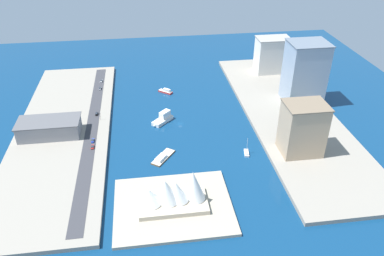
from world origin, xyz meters
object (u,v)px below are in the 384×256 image
(traffic_light_waterfront, at_px, (100,115))
(opera_landmark, at_px, (173,194))
(barge_flat_brown, at_px, (162,157))
(warehouse_low_gray, at_px, (49,128))
(sedan_silver, at_px, (100,88))
(hotel_broad_white, at_px, (272,55))
(pickup_red, at_px, (92,147))
(tugboat_red, at_px, (166,91))
(van_white, at_px, (101,81))
(ferry_white_commuter, at_px, (163,118))
(sailboat_small_white, at_px, (247,153))
(tower_tall_glass, at_px, (305,72))
(apartment_midrise_tan, at_px, (303,128))
(hatchback_blue, at_px, (93,141))
(suv_black, at_px, (97,114))

(traffic_light_waterfront, bearing_deg, opera_landmark, 114.83)
(barge_flat_brown, xyz_separation_m, traffic_light_waterfront, (45.22, -55.09, 6.23))
(warehouse_low_gray, distance_m, sedan_silver, 80.83)
(hotel_broad_white, distance_m, pickup_red, 204.90)
(pickup_red, relative_size, traffic_light_waterfront, 0.79)
(warehouse_low_gray, height_order, pickup_red, warehouse_low_gray)
(tugboat_red, distance_m, sedan_silver, 60.72)
(van_white, bearing_deg, ferry_white_commuter, 124.38)
(sailboat_small_white, bearing_deg, tugboat_red, -65.16)
(ferry_white_commuter, xyz_separation_m, hotel_broad_white, (-115.28, -81.07, 17.32))
(hotel_broad_white, height_order, van_white, hotel_broad_white)
(tower_tall_glass, distance_m, warehouse_low_gray, 209.92)
(ferry_white_commuter, bearing_deg, apartment_midrise_tan, 147.16)
(traffic_light_waterfront, bearing_deg, hotel_broad_white, -155.09)
(barge_flat_brown, relative_size, van_white, 4.50)
(hatchback_blue, bearing_deg, van_white, -89.88)
(sailboat_small_white, relative_size, hotel_broad_white, 0.37)
(sedan_silver, height_order, opera_landmark, opera_landmark)
(tower_tall_glass, xyz_separation_m, traffic_light_waterfront, (171.31, 11.83, -21.63))
(warehouse_low_gray, distance_m, opera_landmark, 120.77)
(sailboat_small_white, distance_m, sedan_silver, 158.01)
(pickup_red, distance_m, van_white, 113.08)
(barge_flat_brown, distance_m, van_white, 137.95)
(tugboat_red, relative_size, barge_flat_brown, 0.62)
(traffic_light_waterfront, xyz_separation_m, opera_landmark, (-48.26, 104.29, 2.91))
(barge_flat_brown, height_order, sedan_silver, sedan_silver)
(hotel_broad_white, relative_size, sedan_silver, 6.90)
(tower_tall_glass, distance_m, suv_black, 177.00)
(apartment_midrise_tan, bearing_deg, van_white, -43.46)
(hatchback_blue, distance_m, sedan_silver, 88.11)
(barge_flat_brown, relative_size, traffic_light_waterfront, 3.28)
(tugboat_red, height_order, ferry_white_commuter, ferry_white_commuter)
(ferry_white_commuter, distance_m, opera_landmark, 100.05)
(tugboat_red, height_order, hotel_broad_white, hotel_broad_white)
(van_white, distance_m, opera_landmark, 185.66)
(barge_flat_brown, height_order, pickup_red, pickup_red)
(warehouse_low_gray, relative_size, van_white, 9.61)
(suv_black, distance_m, traffic_light_waterfront, 10.27)
(ferry_white_commuter, height_order, tower_tall_glass, tower_tall_glass)
(tower_tall_glass, height_order, warehouse_low_gray, tower_tall_glass)
(tower_tall_glass, relative_size, pickup_red, 10.15)
(warehouse_low_gray, bearing_deg, opera_landmark, 133.99)
(sedan_silver, bearing_deg, hatchback_blue, 90.29)
(warehouse_low_gray, distance_m, apartment_midrise_tan, 182.46)
(apartment_midrise_tan, height_order, sedan_silver, apartment_midrise_tan)
(hotel_broad_white, bearing_deg, tower_tall_glass, 95.72)
(tower_tall_glass, relative_size, van_white, 10.96)
(hotel_broad_white, bearing_deg, hatchback_blue, 32.59)
(sailboat_small_white, height_order, sedan_silver, sailboat_small_white)
(ferry_white_commuter, height_order, barge_flat_brown, ferry_white_commuter)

